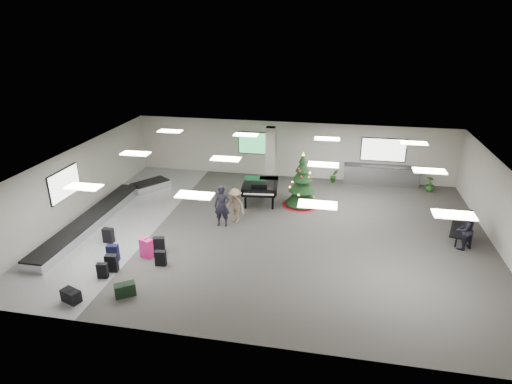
% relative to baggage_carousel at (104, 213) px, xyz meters
% --- Properties ---
extents(ground, '(18.00, 18.00, 0.00)m').
position_rel_baggage_carousel_xyz_m(ground, '(7.84, 0.08, -0.21)').
color(ground, '#3E3C38').
rests_on(ground, ground).
extents(room_envelope, '(18.02, 14.02, 3.21)m').
position_rel_baggage_carousel_xyz_m(room_envelope, '(7.46, 0.75, 2.12)').
color(room_envelope, '#B4B1A4').
rests_on(room_envelope, ground).
extents(baggage_carousel, '(2.28, 9.71, 0.43)m').
position_rel_baggage_carousel_xyz_m(baggage_carousel, '(0.00, 0.00, 0.00)').
color(baggage_carousel, silver).
rests_on(baggage_carousel, ground).
extents(service_counter, '(4.05, 0.65, 1.08)m').
position_rel_baggage_carousel_xyz_m(service_counter, '(12.84, 6.73, 0.33)').
color(service_counter, silver).
rests_on(service_counter, ground).
extents(suitcase_0, '(0.45, 0.29, 0.68)m').
position_rel_baggage_carousel_xyz_m(suitcase_0, '(2.63, -4.16, 0.12)').
color(suitcase_0, black).
rests_on(suitcase_0, ground).
extents(suitcase_1, '(0.40, 0.25, 0.59)m').
position_rel_baggage_carousel_xyz_m(suitcase_1, '(2.52, -4.61, 0.07)').
color(suitcase_1, black).
rests_on(suitcase_1, ground).
extents(pink_suitcase, '(0.55, 0.43, 0.78)m').
position_rel_baggage_carousel_xyz_m(pink_suitcase, '(3.45, -2.99, 0.17)').
color(pink_suitcase, '#DD1C75').
rests_on(pink_suitcase, ground).
extents(suitcase_3, '(0.49, 0.36, 0.68)m').
position_rel_baggage_carousel_xyz_m(suitcase_3, '(3.78, -2.58, 0.12)').
color(suitcase_3, black).
rests_on(suitcase_3, ground).
extents(navy_suitcase, '(0.46, 0.32, 0.67)m').
position_rel_baggage_carousel_xyz_m(navy_suitcase, '(2.32, -3.48, 0.12)').
color(navy_suitcase, black).
rests_on(navy_suitcase, ground).
extents(green_duffel, '(0.74, 0.65, 0.47)m').
position_rel_baggage_carousel_xyz_m(green_duffel, '(3.78, -5.44, 0.01)').
color(green_duffel, black).
rests_on(green_duffel, ground).
extents(suitcase_7, '(0.43, 0.25, 0.61)m').
position_rel_baggage_carousel_xyz_m(suitcase_7, '(4.20, -3.44, 0.08)').
color(suitcase_7, black).
rests_on(suitcase_7, ground).
extents(suitcase_8, '(0.44, 0.27, 0.65)m').
position_rel_baggage_carousel_xyz_m(suitcase_8, '(1.42, -2.20, 0.10)').
color(suitcase_8, black).
rests_on(suitcase_8, ground).
extents(black_duffel, '(0.72, 0.55, 0.44)m').
position_rel_baggage_carousel_xyz_m(black_duffel, '(2.21, -6.06, -0.00)').
color(black_duffel, black).
rests_on(black_duffel, ground).
extents(christmas_tree, '(1.91, 1.91, 2.72)m').
position_rel_baggage_carousel_xyz_m(christmas_tree, '(8.80, 3.11, 0.72)').
color(christmas_tree, maroon).
rests_on(christmas_tree, ground).
extents(grand_piano, '(1.89, 2.32, 1.24)m').
position_rel_baggage_carousel_xyz_m(grand_piano, '(6.78, 2.95, 0.67)').
color(grand_piano, black).
rests_on(grand_piano, ground).
extents(bench, '(1.05, 1.79, 1.08)m').
position_rel_baggage_carousel_xyz_m(bench, '(15.58, 0.73, 0.39)').
color(bench, black).
rests_on(bench, ground).
extents(traveler_a, '(0.71, 0.49, 1.89)m').
position_rel_baggage_carousel_xyz_m(traveler_a, '(5.59, 0.18, 0.73)').
color(traveler_a, black).
rests_on(traveler_a, ground).
extents(traveler_b, '(1.18, 0.99, 1.58)m').
position_rel_baggage_carousel_xyz_m(traveler_b, '(6.07, 0.68, 0.58)').
color(traveler_b, '#896E54').
rests_on(traveler_b, ground).
extents(traveler_bench, '(1.04, 0.99, 1.69)m').
position_rel_baggage_carousel_xyz_m(traveler_bench, '(15.48, -0.01, 0.63)').
color(traveler_bench, black).
rests_on(traveler_bench, ground).
extents(potted_plant_left, '(0.50, 0.45, 0.77)m').
position_rel_baggage_carousel_xyz_m(potted_plant_left, '(10.30, 6.58, 0.17)').
color(potted_plant_left, '#164619').
rests_on(potted_plant_left, ground).
extents(potted_plant_right, '(0.66, 0.66, 0.84)m').
position_rel_baggage_carousel_xyz_m(potted_plant_right, '(15.32, 6.17, 0.21)').
color(potted_plant_right, '#164619').
rests_on(potted_plant_right, ground).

